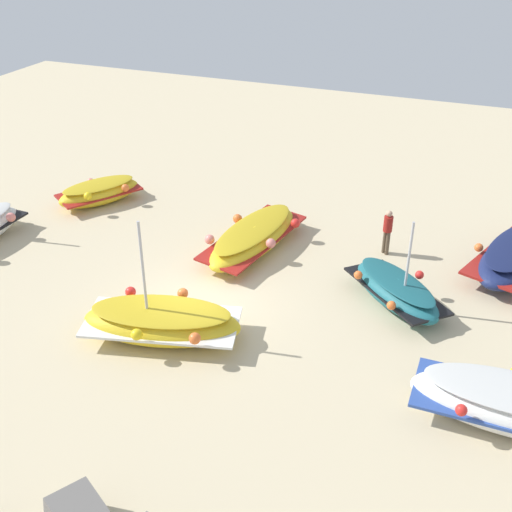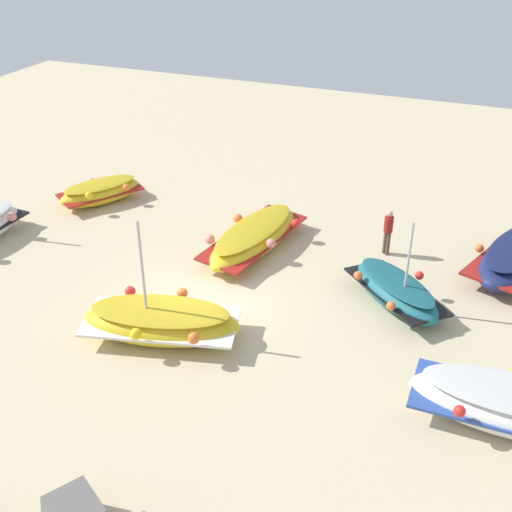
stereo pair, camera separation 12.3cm
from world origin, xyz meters
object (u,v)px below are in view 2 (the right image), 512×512
object	(u,v)px
fishing_boat_5	(161,321)
person_walking	(388,230)
fishing_boat_0	(511,406)
fishing_boat_4	(101,192)
fishing_boat_3	(254,237)
fishing_boat_2	(396,291)

from	to	relation	value
fishing_boat_5	person_walking	distance (m)	8.84
fishing_boat_5	person_walking	world-z (taller)	fishing_boat_5
fishing_boat_0	person_walking	size ratio (longest dim) A/B	2.88
fishing_boat_4	fishing_boat_5	distance (m)	9.94
fishing_boat_3	fishing_boat_2	bearing A→B (deg)	82.85
fishing_boat_0	fishing_boat_2	bearing A→B (deg)	-49.53
fishing_boat_4	person_walking	bearing A→B (deg)	122.51
fishing_boat_3	fishing_boat_0	bearing A→B (deg)	66.59
fishing_boat_0	person_walking	world-z (taller)	fishing_boat_0
fishing_boat_0	person_walking	xyz separation A→B (m)	(4.51, -7.25, 0.38)
fishing_boat_0	fishing_boat_5	distance (m)	9.48
fishing_boat_0	fishing_boat_5	xyz separation A→B (m)	(9.48, 0.05, -0.05)
fishing_boat_4	fishing_boat_5	size ratio (longest dim) A/B	0.75
fishing_boat_2	fishing_boat_4	size ratio (longest dim) A/B	1.02
fishing_boat_0	fishing_boat_3	distance (m)	10.67
fishing_boat_0	fishing_boat_3	world-z (taller)	fishing_boat_0
fishing_boat_3	fishing_boat_4	size ratio (longest dim) A/B	1.45
fishing_boat_3	person_walking	distance (m)	4.73
fishing_boat_2	fishing_boat_5	distance (m)	7.27
fishing_boat_2	fishing_boat_3	size ratio (longest dim) A/B	0.70
fishing_boat_3	fishing_boat_4	bearing A→B (deg)	-90.95
fishing_boat_2	fishing_boat_3	world-z (taller)	fishing_boat_2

